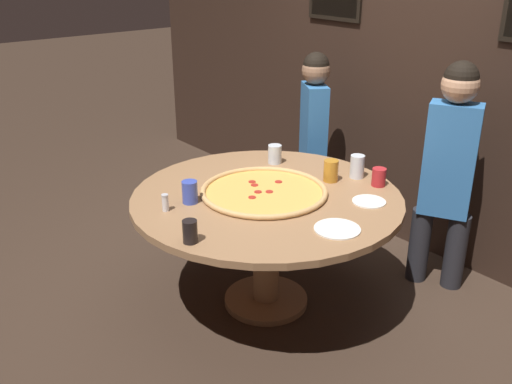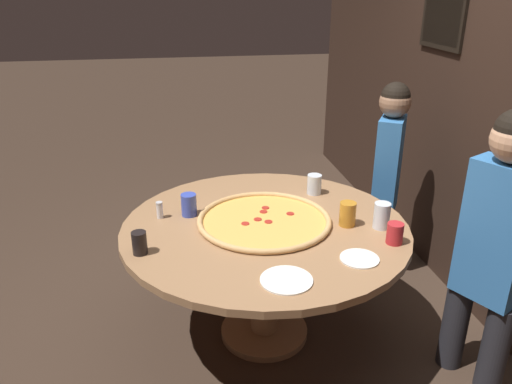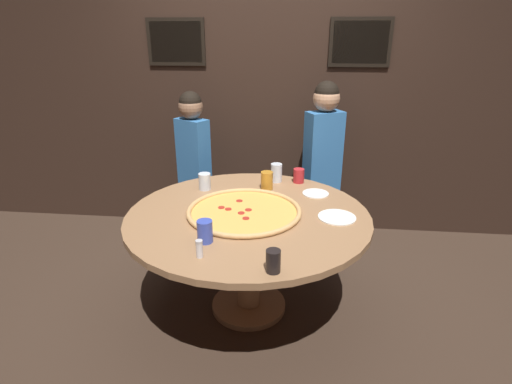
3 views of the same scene
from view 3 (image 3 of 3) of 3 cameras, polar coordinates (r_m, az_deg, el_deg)
name	(u,v)px [view 3 (image 3 of 3)]	position (r m, az deg, el deg)	size (l,w,h in m)	color
ground_plane	(249,307)	(2.97, -1.03, -16.08)	(24.00, 24.00, 0.00)	#38281E
back_wall	(266,94)	(3.76, 1.45, 13.83)	(6.40, 0.08, 2.60)	black
dining_table	(248,231)	(2.64, -1.12, -5.60)	(1.57, 1.57, 0.74)	#936B47
giant_pizza	(244,211)	(2.59, -1.70, -2.68)	(0.74, 0.74, 0.03)	#E5A84C
drink_cup_near_left	(205,231)	(2.23, -7.31, -5.60)	(0.09, 0.09, 0.13)	#384CB7
drink_cup_far_right	(267,181)	(2.96, 1.56, 1.65)	(0.09, 0.09, 0.13)	#BC7A23
drink_cup_near_right	(273,261)	(1.96, 2.48, -9.83)	(0.07, 0.07, 0.12)	black
drink_cup_far_left	(299,176)	(3.11, 6.12, 2.33)	(0.08, 0.08, 0.11)	#B22328
drink_cup_by_shaker	(276,173)	(3.11, 2.93, 2.76)	(0.09, 0.09, 0.14)	silver
drink_cup_centre_back	(205,182)	(2.97, -7.34, 1.50)	(0.09, 0.09, 0.12)	silver
white_plate_right_side	(316,193)	(2.92, 8.51, -0.21)	(0.19, 0.19, 0.01)	white
white_plate_left_side	(337,217)	(2.57, 11.48, -3.54)	(0.24, 0.24, 0.01)	white
condiment_shaker	(199,249)	(2.10, -8.09, -8.02)	(0.04, 0.04, 0.10)	silver
diner_far_left	(323,156)	(3.50, 9.51, 5.03)	(0.39, 0.29, 1.47)	#232328
diner_side_right	(194,160)	(3.58, -8.89, 4.57)	(0.36, 0.29, 1.38)	#232328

